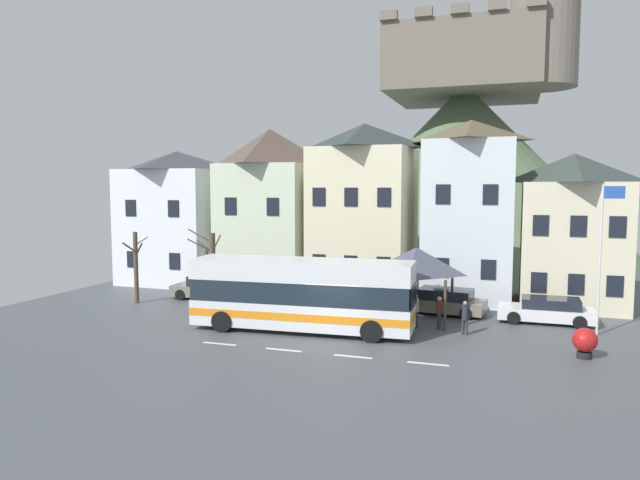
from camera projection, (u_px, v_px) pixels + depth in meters
name	position (u px, v px, depth m)	size (l,w,h in m)	color
ground_plane	(331.00, 342.00, 25.44)	(40.00, 60.00, 0.07)	#4A4F54
townhouse_00	(178.00, 217.00, 41.26)	(6.61, 6.23, 9.31)	white
townhouse_01	(270.00, 209.00, 38.75)	(5.77, 5.90, 10.63)	beige
townhouse_02	(364.00, 209.00, 36.90)	(5.93, 6.30, 10.78)	beige
townhouse_03	(470.00, 211.00, 34.47)	(5.07, 5.57, 10.73)	silver
townhouse_04	(572.00, 230.00, 33.29)	(5.52, 6.70, 8.69)	beige
hilltop_castle	(465.00, 162.00, 56.83)	(32.87, 32.87, 26.45)	#556D4C
transit_bus	(302.00, 295.00, 27.21)	(10.62, 3.16, 3.39)	silver
bus_shelter	(416.00, 261.00, 29.28)	(3.60, 3.60, 3.75)	#473D33
parked_car_00	(547.00, 310.00, 28.93)	(4.56, 1.98, 1.26)	white
parked_car_01	(210.00, 288.00, 35.16)	(4.46, 2.09, 1.41)	slate
parked_car_02	(442.00, 301.00, 31.01)	(4.80, 2.46, 1.36)	#756C5C
pedestrian_00	(439.00, 312.00, 27.59)	(0.29, 0.38, 1.59)	#2D2D38
pedestrian_01	(415.00, 309.00, 27.94)	(0.33, 0.33, 1.65)	#2D2D38
pedestrian_02	(465.00, 316.00, 26.54)	(0.31, 0.29, 1.58)	#38332D
public_bench	(389.00, 300.00, 32.34)	(1.62, 0.48, 0.87)	#33473D
flagpole	(602.00, 249.00, 26.16)	(0.95, 0.10, 6.90)	silver
harbour_buoy	(585.00, 341.00, 22.93)	(0.97, 0.97, 1.22)	black
bare_tree_00	(212.00, 269.00, 31.83)	(2.02, 1.35, 4.50)	brown
bare_tree_01	(136.00, 266.00, 33.79)	(1.13, 1.51, 4.18)	brown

